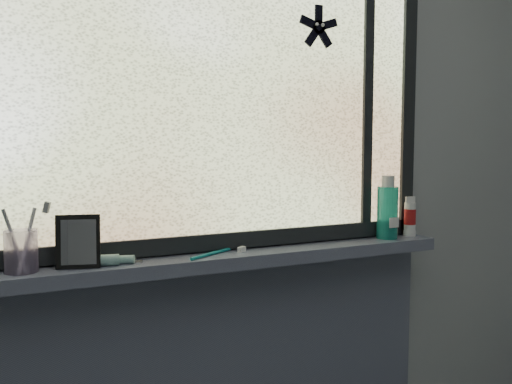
{
  "coord_description": "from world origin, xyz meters",
  "views": [
    {
      "loc": [
        -0.59,
        -0.33,
        1.36
      ],
      "look_at": [
        0.07,
        1.05,
        1.22
      ],
      "focal_mm": 40.0,
      "sensor_mm": 36.0,
      "label": 1
    }
  ],
  "objects": [
    {
      "name": "frame_right",
      "position": [
        0.78,
        1.28,
        1.53
      ],
      "size": [
        0.05,
        0.03,
        1.1
      ],
      "primitive_type": "cube",
      "color": "black",
      "rests_on": "wall_back"
    },
    {
      "name": "toothpaste_tube",
      "position": [
        -0.28,
        1.21,
        1.04
      ],
      "size": [
        0.18,
        0.08,
        0.03
      ],
      "primitive_type": null,
      "rotation": [
        0.0,
        0.0,
        -0.27
      ],
      "color": "silver",
      "rests_on": "windowsill"
    },
    {
      "name": "toothbrush_cup",
      "position": [
        -0.51,
        1.24,
        1.07
      ],
      "size": [
        0.11,
        0.11,
        0.11
      ],
      "primitive_type": "cylinder",
      "rotation": [
        0.0,
        0.0,
        -0.37
      ],
      "color": "#B69CCE",
      "rests_on": "windowsill"
    },
    {
      "name": "starfish_sticker",
      "position": [
        0.4,
        1.27,
        1.72
      ],
      "size": [
        0.15,
        0.02,
        0.15
      ],
      "primitive_type": null,
      "color": "black",
      "rests_on": "window_pane"
    },
    {
      "name": "toothbrush_lying",
      "position": [
        0.01,
        1.22,
        1.03
      ],
      "size": [
        0.21,
        0.13,
        0.02
      ],
      "primitive_type": null,
      "rotation": [
        0.0,
        0.0,
        0.52
      ],
      "color": "#0D767A",
      "rests_on": "windowsill"
    },
    {
      "name": "cream_tube",
      "position": [
        0.77,
        1.24,
        1.09
      ],
      "size": [
        0.04,
        0.04,
        0.1
      ],
      "primitive_type": "cylinder",
      "rotation": [
        0.0,
        0.0,
        -0.04
      ],
      "color": "silver",
      "rests_on": "windowsill"
    },
    {
      "name": "vanity_mirror",
      "position": [
        -0.37,
        1.22,
        1.09
      ],
      "size": [
        0.13,
        0.09,
        0.14
      ],
      "primitive_type": "cube",
      "rotation": [
        0.0,
        0.0,
        -0.27
      ],
      "color": "black",
      "rests_on": "windowsill"
    },
    {
      "name": "windowsill",
      "position": [
        0.0,
        1.23,
        1.0
      ],
      "size": [
        1.62,
        0.14,
        0.04
      ],
      "primitive_type": "cube",
      "color": "#53586E",
      "rests_on": "wall_back"
    },
    {
      "name": "wall_back",
      "position": [
        0.0,
        1.3,
        1.25
      ],
      "size": [
        3.0,
        0.01,
        2.5
      ],
      "primitive_type": "cube",
      "color": "#9EA3A8",
      "rests_on": "ground"
    },
    {
      "name": "frame_mullion",
      "position": [
        0.6,
        1.28,
        1.53
      ],
      "size": [
        0.03,
        0.03,
        1.0
      ],
      "primitive_type": "cube",
      "color": "black",
      "rests_on": "wall_back"
    },
    {
      "name": "mouthwash_bottle",
      "position": [
        0.66,
        1.23,
        1.13
      ],
      "size": [
        0.08,
        0.08,
        0.18
      ],
      "primitive_type": "cylinder",
      "rotation": [
        0.0,
        0.0,
        -0.09
      ],
      "color": "teal",
      "rests_on": "windowsill"
    },
    {
      "name": "frame_bottom",
      "position": [
        0.0,
        1.28,
        1.05
      ],
      "size": [
        1.6,
        0.03,
        0.05
      ],
      "primitive_type": "cube",
      "color": "black",
      "rests_on": "windowsill"
    },
    {
      "name": "window_pane",
      "position": [
        0.0,
        1.28,
        1.53
      ],
      "size": [
        1.5,
        0.01,
        1.0
      ],
      "primitive_type": "cube",
      "color": "silver",
      "rests_on": "wall_back"
    }
  ]
}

